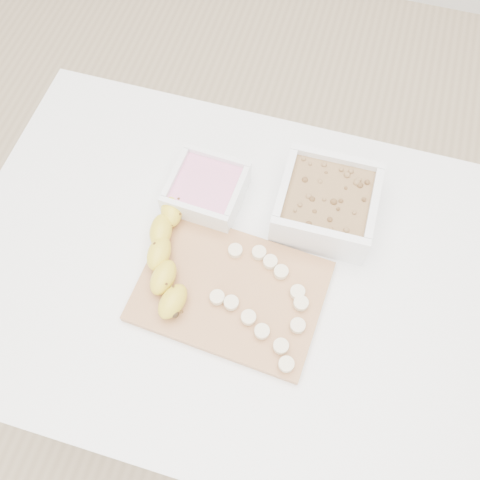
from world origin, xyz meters
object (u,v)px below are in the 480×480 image
(table, at_px, (236,289))
(bowl_granola, at_px, (326,203))
(bowl_yogurt, at_px, (207,189))
(cutting_board, at_px, (231,291))
(banana, at_px, (168,257))

(table, bearing_deg, bowl_granola, 50.58)
(bowl_yogurt, relative_size, bowl_granola, 0.79)
(cutting_board, bearing_deg, bowl_yogurt, 119.60)
(bowl_yogurt, height_order, banana, bowl_yogurt)
(bowl_yogurt, bearing_deg, bowl_granola, 7.02)
(table, distance_m, bowl_granola, 0.24)
(bowl_granola, xyz_separation_m, cutting_board, (-0.12, -0.20, -0.03))
(bowl_granola, distance_m, banana, 0.30)
(cutting_board, relative_size, banana, 1.37)
(cutting_board, bearing_deg, bowl_granola, 58.38)
(bowl_yogurt, relative_size, cutting_board, 0.44)
(bowl_yogurt, xyz_separation_m, cutting_board, (0.10, -0.17, -0.02))
(table, xyz_separation_m, banana, (-0.11, -0.02, 0.13))
(banana, bearing_deg, cutting_board, -18.00)
(bowl_yogurt, height_order, bowl_granola, bowl_granola)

